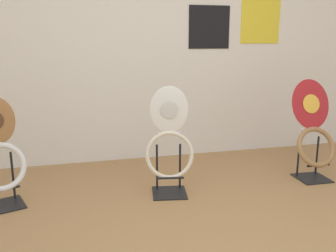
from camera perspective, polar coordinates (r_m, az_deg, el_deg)
The scene contains 3 objects.
wall_back at distance 3.94m, azimuth -2.70°, elevation 13.71°, with size 8.00×0.07×2.60m.
toilet_seat_display_white_plain at distance 3.04m, azimuth 0.22°, elevation -3.18°, with size 0.41×0.32×0.90m.
toilet_seat_display_crimson_swirl at distance 3.64m, azimuth 21.34°, elevation -1.44°, with size 0.38×0.34×0.90m.
Camera 1 is at (-0.81, -1.53, 1.27)m, focal length 40.00 mm.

